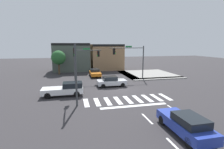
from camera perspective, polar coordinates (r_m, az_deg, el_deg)
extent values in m
plane|color=#302D30|center=(23.12, 1.83, -4.96)|extent=(120.00, 120.00, 0.00)
cube|color=silver|center=(18.14, -8.60, -9.29)|extent=(0.49, 2.66, 0.01)
cube|color=silver|center=(18.25, -5.01, -9.10)|extent=(0.49, 2.66, 0.01)
cube|color=silver|center=(18.43, -1.47, -8.87)|extent=(0.49, 2.66, 0.01)
cube|color=silver|center=(18.67, 1.98, -8.62)|extent=(0.49, 2.66, 0.01)
cube|color=silver|center=(18.98, 5.32, -8.34)|extent=(0.49, 2.66, 0.01)
cube|color=silver|center=(19.35, 8.54, -8.05)|extent=(0.49, 2.66, 0.01)
cube|color=silver|center=(19.78, 11.63, -7.74)|extent=(0.49, 2.66, 0.01)
cube|color=silver|center=(20.27, 14.57, -7.43)|extent=(0.49, 2.66, 0.01)
cube|color=silver|center=(20.80, 17.37, -7.12)|extent=(0.49, 2.66, 0.01)
cube|color=white|center=(17.20, 7.43, -10.35)|extent=(6.80, 0.50, 0.01)
cube|color=white|center=(14.64, 11.63, -14.22)|extent=(0.16, 2.00, 0.01)
cube|color=white|center=(11.56, 20.48, -21.69)|extent=(0.16, 2.00, 0.01)
cylinder|color=yellow|center=(15.94, 17.86, -12.45)|extent=(1.17, 1.17, 0.01)
cylinder|color=white|center=(15.81, 17.02, -12.58)|extent=(0.19, 0.19, 0.00)
cylinder|color=white|center=(16.07, 18.69, -12.30)|extent=(0.19, 0.19, 0.00)
cube|color=white|center=(15.94, 17.86, -12.44)|extent=(0.53, 0.05, 0.00)
cube|color=gray|center=(31.13, 15.54, -1.29)|extent=(10.00, 1.60, 0.15)
cube|color=gray|center=(33.81, 5.38, -0.09)|extent=(1.60, 10.00, 0.15)
cube|color=gray|center=(35.35, 11.86, 0.18)|extent=(10.00, 10.00, 0.15)
cube|color=#4C564C|center=(40.66, -13.33, 5.73)|extent=(8.06, 5.94, 6.27)
cube|color=black|center=(37.80, -13.53, 9.80)|extent=(8.06, 0.50, 0.50)
cube|color=#93704C|center=(41.50, -1.83, 5.90)|extent=(7.29, 6.05, 6.03)
cube|color=black|center=(38.63, -1.04, 9.71)|extent=(7.29, 0.50, 0.50)
cylinder|color=#383A3D|center=(16.64, -11.93, -0.39)|extent=(0.18, 0.18, 6.05)
cylinder|color=#383A3D|center=(18.56, -12.37, 8.93)|extent=(0.12, 4.36, 0.12)
cube|color=black|center=(19.95, -12.36, 7.33)|extent=(0.32, 0.32, 0.95)
sphere|color=#470A0A|center=(19.77, -12.38, 8.16)|extent=(0.22, 0.22, 0.22)
sphere|color=#4C330C|center=(19.78, -12.35, 7.31)|extent=(0.22, 0.22, 0.22)
sphere|color=#1ED833|center=(19.79, -12.32, 6.46)|extent=(0.22, 0.22, 0.22)
cube|color=#197233|center=(18.34, -12.38, 9.60)|extent=(0.03, 1.10, 0.24)
cylinder|color=#383A3D|center=(29.81, 10.33, 3.86)|extent=(0.18, 0.18, 5.73)
cylinder|color=#383A3D|center=(28.62, 5.04, 8.83)|extent=(5.85, 0.12, 0.12)
cube|color=black|center=(28.04, 0.67, 7.67)|extent=(0.32, 0.32, 0.95)
sphere|color=#470A0A|center=(28.07, 1.01, 8.27)|extent=(0.22, 0.22, 0.22)
sphere|color=#4C330C|center=(28.08, 1.01, 7.67)|extent=(0.22, 0.22, 0.22)
sphere|color=#1ED833|center=(28.09, 1.01, 7.07)|extent=(0.22, 0.22, 0.22)
cube|color=#197233|center=(28.71, 5.61, 9.26)|extent=(1.10, 0.03, 0.24)
cylinder|color=#383A3D|center=(27.82, -12.40, 3.21)|extent=(0.18, 0.18, 5.58)
cylinder|color=#383A3D|center=(27.75, -8.08, 8.01)|extent=(4.31, 0.12, 0.12)
cube|color=black|center=(27.98, -4.53, 6.91)|extent=(0.32, 0.32, 0.95)
sphere|color=#470A0A|center=(27.94, -4.89, 7.51)|extent=(0.22, 0.22, 0.22)
sphere|color=#4C330C|center=(27.95, -4.88, 6.90)|extent=(0.22, 0.22, 0.22)
sphere|color=#1ED833|center=(27.97, -4.87, 6.30)|extent=(0.22, 0.22, 0.22)
cube|color=#197233|center=(27.73, -8.54, 8.45)|extent=(1.10, 0.03, 0.24)
cube|color=#23389E|center=(12.90, 22.99, -15.19)|extent=(1.73, 4.58, 0.66)
cube|color=black|center=(12.28, 24.67, -13.64)|extent=(1.52, 2.18, 0.51)
cylinder|color=black|center=(13.82, 16.41, -14.41)|extent=(0.22, 0.69, 0.69)
cylinder|color=black|center=(14.57, 21.72, -13.41)|extent=(0.22, 0.69, 0.69)
cylinder|color=black|center=(11.52, 24.44, -20.12)|extent=(0.22, 0.69, 0.69)
cylinder|color=black|center=(12.42, 30.28, -18.33)|extent=(0.22, 0.69, 0.69)
cube|color=white|center=(20.95, -16.16, -5.13)|extent=(4.68, 1.89, 0.66)
cube|color=black|center=(20.76, -13.03, -3.36)|extent=(2.21, 1.66, 0.58)
cylinder|color=black|center=(20.39, -20.74, -6.67)|extent=(0.69, 0.22, 0.69)
cylinder|color=black|center=(21.98, -20.17, -5.44)|extent=(0.69, 0.22, 0.69)
cylinder|color=black|center=(20.18, -11.71, -6.38)|extent=(0.69, 0.22, 0.69)
cylinder|color=black|center=(21.79, -11.82, -5.17)|extent=(0.69, 0.22, 0.69)
cube|color=#B7BABF|center=(24.61, -0.11, -2.59)|extent=(4.12, 1.88, 0.64)
cube|color=black|center=(24.43, -0.68, -1.26)|extent=(1.92, 1.66, 0.55)
cylinder|color=black|center=(25.79, 2.51, -2.67)|extent=(0.63, 0.22, 0.63)
cylinder|color=black|center=(24.24, 3.56, -3.51)|extent=(0.63, 0.22, 0.63)
cylinder|color=black|center=(25.21, -3.65, -2.98)|extent=(0.63, 0.22, 0.63)
cylinder|color=black|center=(23.61, -2.99, -3.87)|extent=(0.63, 0.22, 0.63)
cube|color=orange|center=(32.41, -5.69, 0.41)|extent=(1.84, 4.37, 0.56)
cube|color=black|center=(32.85, -5.82, 1.44)|extent=(1.62, 2.04, 0.47)
cylinder|color=black|center=(31.11, -3.86, -0.42)|extent=(0.22, 0.71, 0.71)
cylinder|color=black|center=(30.90, -6.82, -0.54)|extent=(0.22, 0.71, 0.71)
cylinder|color=black|center=(34.01, -4.65, 0.46)|extent=(0.22, 0.71, 0.71)
cylinder|color=black|center=(33.82, -7.36, 0.35)|extent=(0.22, 0.71, 0.71)
cylinder|color=#4C3823|center=(35.99, -17.28, 2.25)|extent=(0.36, 0.36, 2.80)
sphere|color=#235628|center=(35.80, -17.45, 5.42)|extent=(2.83, 2.83, 2.83)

